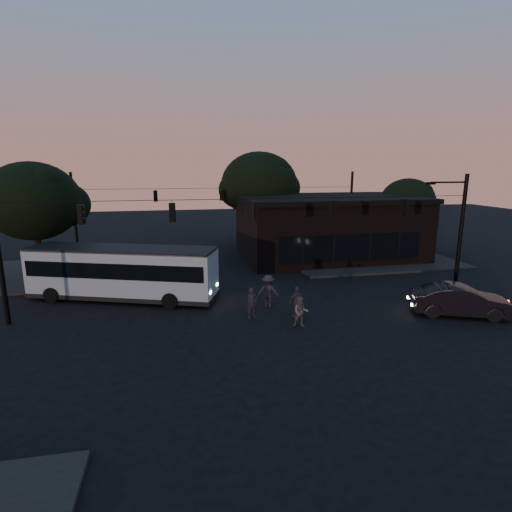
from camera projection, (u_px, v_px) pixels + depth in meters
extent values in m
plane|color=black|center=(273.00, 334.00, 19.24)|extent=(120.00, 120.00, 0.00)
cube|color=black|center=(367.00, 258.00, 34.96)|extent=(14.00, 10.00, 0.15)
cube|color=black|center=(46.00, 274.00, 29.87)|extent=(14.00, 10.00, 0.15)
cube|color=black|center=(327.00, 229.00, 35.76)|extent=(15.00, 10.00, 5.00)
cube|color=black|center=(329.00, 198.00, 35.18)|extent=(15.40, 10.40, 0.40)
cube|color=black|center=(351.00, 247.00, 31.02)|extent=(11.50, 0.18, 2.00)
cylinder|color=black|center=(259.00, 226.00, 40.63)|extent=(0.44, 0.44, 4.00)
ellipsoid|color=black|center=(259.00, 185.00, 39.72)|extent=(7.60, 7.60, 6.46)
cylinder|color=black|center=(405.00, 233.00, 39.66)|extent=(0.44, 0.44, 3.00)
ellipsoid|color=black|center=(407.00, 201.00, 38.97)|extent=(5.20, 5.20, 4.42)
cylinder|color=black|center=(39.00, 254.00, 28.54)|extent=(0.44, 0.44, 3.60)
ellipsoid|color=black|center=(33.00, 201.00, 27.72)|extent=(6.40, 6.40, 5.44)
cylinder|color=black|center=(460.00, 235.00, 24.80)|extent=(0.24, 0.24, 7.50)
cylinder|color=black|center=(256.00, 199.00, 21.72)|extent=(26.00, 0.03, 0.03)
cube|color=black|center=(81.00, 214.00, 20.10)|extent=(0.34, 0.30, 1.00)
cube|color=black|center=(172.00, 212.00, 20.98)|extent=(0.34, 0.30, 1.00)
cube|color=black|center=(256.00, 211.00, 21.86)|extent=(0.34, 0.30, 1.00)
cube|color=black|center=(333.00, 209.00, 22.75)|extent=(0.34, 0.30, 1.00)
cube|color=black|center=(405.00, 207.00, 23.63)|extent=(0.34, 0.30, 1.00)
cylinder|color=black|center=(75.00, 215.00, 35.01)|extent=(0.24, 0.24, 7.50)
cylinder|color=black|center=(351.00, 209.00, 40.10)|extent=(0.24, 0.24, 7.50)
cylinder|color=black|center=(222.00, 188.00, 37.07)|extent=(26.00, 0.03, 0.03)
cube|color=black|center=(156.00, 196.00, 36.03)|extent=(0.34, 0.30, 1.00)
cube|color=black|center=(222.00, 195.00, 37.21)|extent=(0.34, 0.30, 1.00)
cube|color=black|center=(284.00, 194.00, 38.38)|extent=(0.34, 0.30, 1.00)
cube|color=#899EAE|center=(122.00, 270.00, 24.05)|extent=(11.48, 6.23, 2.67)
cube|color=black|center=(122.00, 266.00, 24.00)|extent=(11.07, 6.12, 0.92)
cube|color=black|center=(121.00, 249.00, 23.77)|extent=(11.48, 6.23, 0.15)
cube|color=black|center=(124.00, 293.00, 24.36)|extent=(11.59, 6.32, 0.26)
cylinder|color=black|center=(51.00, 295.00, 23.66)|extent=(0.96, 0.55, 0.92)
cylinder|color=black|center=(76.00, 283.00, 26.13)|extent=(0.96, 0.55, 0.92)
cylinder|color=black|center=(170.00, 301.00, 22.63)|extent=(0.96, 0.55, 0.92)
cylinder|color=black|center=(184.00, 288.00, 25.11)|extent=(0.96, 0.55, 0.92)
imported|color=black|center=(460.00, 301.00, 21.52)|extent=(5.39, 3.59, 1.68)
imported|color=black|center=(252.00, 303.00, 21.18)|extent=(0.68, 0.53, 1.66)
imported|color=#56524E|center=(301.00, 312.00, 20.01)|extent=(0.86, 0.73, 1.56)
imported|color=#2C2C36|center=(297.00, 302.00, 21.30)|extent=(1.06, 0.61, 1.70)
imported|color=#242028|center=(268.00, 291.00, 22.85)|extent=(1.40, 1.16, 1.89)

